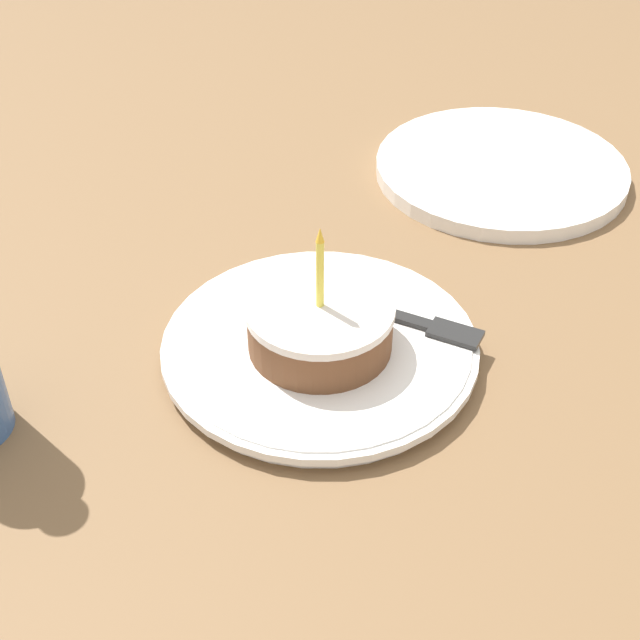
{
  "coord_description": "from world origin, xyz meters",
  "views": [
    {
      "loc": [
        -0.07,
        -0.58,
        0.5
      ],
      "look_at": [
        -0.01,
        -0.02,
        0.04
      ],
      "focal_mm": 50.0,
      "sensor_mm": 36.0,
      "label": 1
    }
  ],
  "objects_px": {
    "cake_slice": "(320,325)",
    "fork": "(390,314)",
    "side_plate": "(501,169)",
    "plate": "(320,347)"
  },
  "relations": [
    {
      "from": "plate",
      "to": "cake_slice",
      "type": "bearing_deg",
      "value": -95.35
    },
    {
      "from": "cake_slice",
      "to": "side_plate",
      "type": "bearing_deg",
      "value": 51.91
    },
    {
      "from": "fork",
      "to": "side_plate",
      "type": "bearing_deg",
      "value": 57.54
    },
    {
      "from": "plate",
      "to": "side_plate",
      "type": "height_order",
      "value": "plate"
    },
    {
      "from": "cake_slice",
      "to": "side_plate",
      "type": "xyz_separation_m",
      "value": [
        0.23,
        0.29,
        -0.03
      ]
    },
    {
      "from": "fork",
      "to": "plate",
      "type": "bearing_deg",
      "value": -158.28
    },
    {
      "from": "fork",
      "to": "side_plate",
      "type": "relative_size",
      "value": 0.62
    },
    {
      "from": "cake_slice",
      "to": "fork",
      "type": "xyz_separation_m",
      "value": [
        0.06,
        0.03,
        -0.02
      ]
    },
    {
      "from": "cake_slice",
      "to": "fork",
      "type": "relative_size",
      "value": 0.71
    },
    {
      "from": "cake_slice",
      "to": "side_plate",
      "type": "distance_m",
      "value": 0.38
    }
  ]
}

